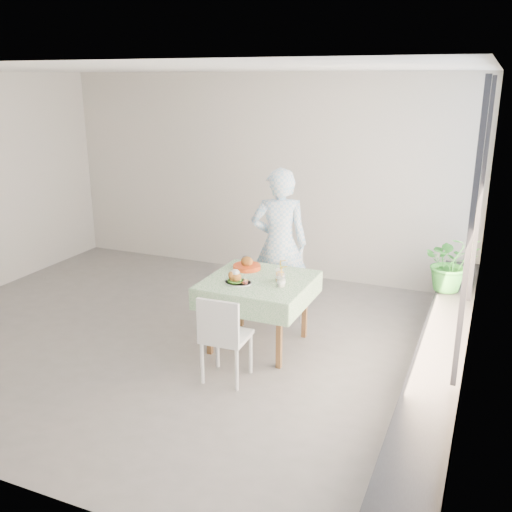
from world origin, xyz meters
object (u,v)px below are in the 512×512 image
at_px(juice_cup_orange, 280,276).
at_px(potted_plant, 451,263).
at_px(main_dish, 237,279).
at_px(cafe_table, 259,305).
at_px(chair_far, 286,297).
at_px(diner, 279,244).
at_px(chair_near, 226,353).

relative_size(juice_cup_orange, potted_plant, 0.43).
bearing_deg(potted_plant, main_dish, -145.96).
relative_size(cafe_table, main_dish, 3.72).
height_order(chair_far, diner, diner).
bearing_deg(juice_cup_orange, main_dish, -150.41).
bearing_deg(cafe_table, chair_far, 89.03).
bearing_deg(potted_plant, cafe_table, -148.07).
bearing_deg(main_dish, chair_near, -75.03).
bearing_deg(chair_far, cafe_table, -90.97).
height_order(juice_cup_orange, potted_plant, potted_plant).
distance_m(chair_far, potted_plant, 1.88).
xyz_separation_m(diner, main_dish, (-0.07, -1.01, -0.10)).
bearing_deg(diner, cafe_table, 74.05).
bearing_deg(chair_far, potted_plant, 9.36).
distance_m(chair_near, main_dish, 0.80).
bearing_deg(potted_plant, chair_near, -133.35).
bearing_deg(cafe_table, juice_cup_orange, 4.75).
bearing_deg(diner, juice_cup_orange, 89.57).
height_order(cafe_table, potted_plant, potted_plant).
xyz_separation_m(cafe_table, diner, (-0.08, 0.81, 0.43)).
xyz_separation_m(main_dish, juice_cup_orange, (0.38, 0.22, 0.02)).
bearing_deg(chair_far, juice_cup_orange, -75.08).
distance_m(cafe_table, chair_far, 0.84).
bearing_deg(juice_cup_orange, diner, 111.33).
height_order(main_dish, juice_cup_orange, juice_cup_orange).
distance_m(diner, potted_plant, 1.89).
relative_size(diner, potted_plant, 2.81).
xyz_separation_m(chair_near, diner, (-0.08, 1.59, 0.62)).
relative_size(diner, juice_cup_orange, 6.51).
xyz_separation_m(cafe_table, juice_cup_orange, (0.23, 0.02, 0.34)).
distance_m(juice_cup_orange, potted_plant, 1.90).
xyz_separation_m(cafe_table, chair_far, (0.01, 0.82, -0.21)).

